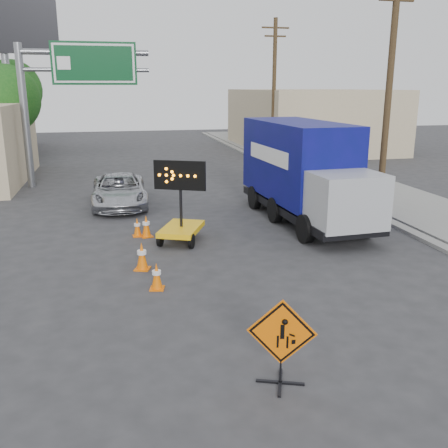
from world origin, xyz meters
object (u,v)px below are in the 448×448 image
object	(u,v)px
construction_sign	(282,340)
pickup_truck	(119,191)
box_truck	(304,177)
arrow_board	(181,223)

from	to	relation	value
construction_sign	pickup_truck	size ratio (longest dim) A/B	0.32
pickup_truck	box_truck	size ratio (longest dim) A/B	0.61
construction_sign	pickup_truck	distance (m)	14.00
construction_sign	box_truck	distance (m)	10.82
pickup_truck	box_truck	xyz separation A→B (m)	(6.56, -3.90, 0.97)
construction_sign	pickup_truck	world-z (taller)	construction_sign
arrow_board	box_truck	world-z (taller)	box_truck
arrow_board	pickup_truck	world-z (taller)	arrow_board
construction_sign	arrow_board	xyz separation A→B (m)	(-0.48, 8.32, -0.21)
box_truck	pickup_truck	bearing A→B (deg)	146.06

